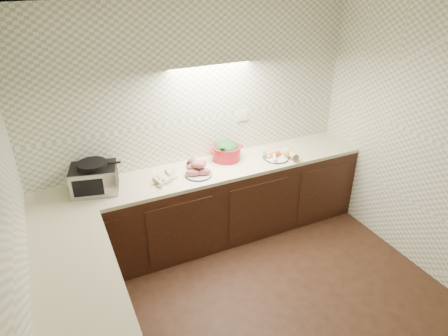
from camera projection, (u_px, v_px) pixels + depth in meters
name	position (u px, v px, depth m)	size (l,w,h in m)	color
room	(294.00, 169.00, 2.73)	(3.60, 3.60, 2.60)	black
counter	(176.00, 268.00, 3.57)	(3.60, 3.60, 0.90)	black
toaster_oven	(94.00, 178.00, 3.81)	(0.49, 0.42, 0.30)	black
parsnip_pile	(163.00, 178.00, 4.04)	(0.35, 0.34, 0.06)	beige
sweet_potato_plate	(198.00, 169.00, 4.12)	(0.29, 0.28, 0.17)	#131D39
onion_bowl	(193.00, 163.00, 4.29)	(0.15, 0.15, 0.11)	black
dutch_oven	(226.00, 150.00, 4.43)	(0.39, 0.34, 0.22)	#AA1421
veg_plate	(281.00, 155.00, 4.47)	(0.38, 0.31, 0.13)	#131D39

